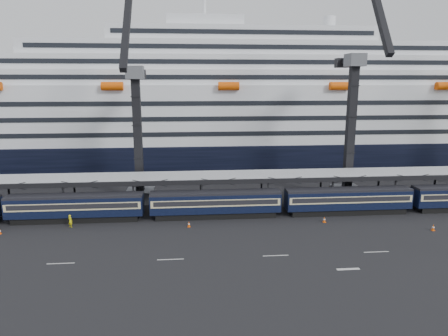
{
  "coord_description": "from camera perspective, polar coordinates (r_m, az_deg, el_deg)",
  "views": [
    {
      "loc": [
        -11.53,
        -46.02,
        19.47
      ],
      "look_at": [
        -6.77,
        10.0,
        7.4
      ],
      "focal_mm": 32.0,
      "sensor_mm": 36.0,
      "label": 1
    }
  ],
  "objects": [
    {
      "name": "crane_dark_mid",
      "position": [
        69.19,
        17.83,
        6.47
      ],
      "size": [
        4.5,
        18.24,
        39.64
      ],
      "color": "#484B4F",
      "rests_on": "ground"
    },
    {
      "name": "train",
      "position": [
        59.03,
        2.06,
        -4.91
      ],
      "size": [
        133.05,
        3.0,
        4.05
      ],
      "color": "black",
      "rests_on": "ground"
    },
    {
      "name": "crane_dark_near",
      "position": [
        65.6,
        -12.29,
        5.23
      ],
      "size": [
        4.5,
        17.75,
        35.08
      ],
      "color": "#484B4F",
      "rests_on": "ground"
    },
    {
      "name": "canopy",
      "position": [
        62.75,
        5.86,
        -1.05
      ],
      "size": [
        130.0,
        6.25,
        5.53
      ],
      "color": "#9B9DA3",
      "rests_on": "ground"
    },
    {
      "name": "cruise_ship",
      "position": [
        92.88,
        1.63,
        7.71
      ],
      "size": [
        214.09,
        28.84,
        34.0
      ],
      "color": "black",
      "rests_on": "ground"
    },
    {
      "name": "traffic_cone_d",
      "position": [
        58.88,
        14.15,
        -7.15
      ],
      "size": [
        0.42,
        0.42,
        0.85
      ],
      "color": "#E65007",
      "rests_on": "ground"
    },
    {
      "name": "lane_markings",
      "position": [
        49.3,
        19.57,
        -11.88
      ],
      "size": [
        111.0,
        4.27,
        0.02
      ],
      "color": "beige",
      "rests_on": "ground"
    },
    {
      "name": "traffic_cone_c",
      "position": [
        55.6,
        -5.03,
        -8.0
      ],
      "size": [
        0.4,
        0.4,
        0.81
      ],
      "color": "#E65007",
      "rests_on": "ground"
    },
    {
      "name": "traffic_cone_e",
      "position": [
        60.98,
        27.72,
        -7.53
      ],
      "size": [
        0.44,
        0.44,
        0.87
      ],
      "color": "#E65007",
      "rests_on": "ground"
    },
    {
      "name": "ground",
      "position": [
        51.29,
        8.66,
        -10.34
      ],
      "size": [
        260.0,
        260.0,
        0.0
      ],
      "primitive_type": "plane",
      "color": "black",
      "rests_on": "ground"
    },
    {
      "name": "traffic_cone_b",
      "position": [
        60.56,
        -29.4,
        -7.87
      ],
      "size": [
        0.4,
        0.4,
        0.8
      ],
      "color": "#E65007",
      "rests_on": "ground"
    },
    {
      "name": "worker",
      "position": [
        59.05,
        -21.11,
        -7.07
      ],
      "size": [
        0.78,
        0.7,
        1.79
      ],
      "primitive_type": "imported",
      "rotation": [
        0.0,
        0.0,
        2.62
      ],
      "color": "yellow",
      "rests_on": "ground"
    }
  ]
}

